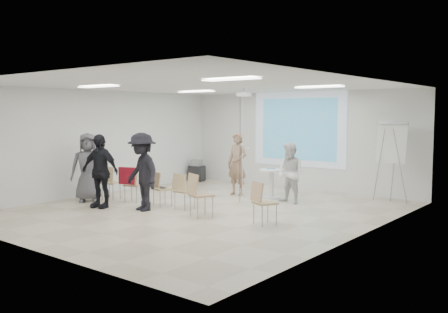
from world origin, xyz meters
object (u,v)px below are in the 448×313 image
Objects in this scene: chair_left_inner at (160,186)px; chair_left_mid at (132,182)px; chair_far_left at (109,180)px; chair_right_inner at (198,191)px; chair_center at (182,188)px; pedestal_table at (271,182)px; audience_mid at (142,167)px; flipchart_easel at (392,143)px; player_right at (291,170)px; player_left at (237,160)px; audience_left at (100,166)px; laptop at (163,187)px; audience_outer at (88,163)px; chair_right_far at (262,199)px; av_cart at (197,171)px.

chair_left_mid is at bearing -160.50° from chair_left_inner.
chair_far_left is 0.92× the size of chair_right_inner.
chair_left_mid reaches higher than chair_center.
audience_mid reaches higher than pedestal_table.
chair_far_left is at bearing -146.41° from flipchart_easel.
pedestal_table is 0.47× the size of player_right.
player_left reaches higher than pedestal_table.
audience_left is at bearing -148.45° from chair_center.
chair_left_inner is 0.41× the size of audience_mid.
flipchart_easel is (2.70, 4.55, 0.97)m from chair_right_inner.
chair_left_mid is 0.44× the size of audience_left.
laptop is 2.24m from audience_outer.
chair_far_left is 1.02× the size of chair_center.
audience_outer reaches higher than chair_left_inner.
chair_left_inner is at bearing -11.02° from chair_far_left.
pedestal_table is 4.96m from audience_outer.
chair_right_inner is (2.59, -0.33, 0.05)m from chair_left_mid.
player_left is 3.94m from audience_left.
player_right reaches higher than chair_right_far.
player_right is 1.92× the size of chair_far_left.
chair_far_left is 4.95m from chair_right_far.
pedestal_table is at bearing -34.97° from av_cart.
av_cart is at bearing 160.69° from pedestal_table.
chair_far_left is at bearing 179.92° from audience_mid.
audience_mid is 6.44m from flipchart_easel.
chair_right_far is (1.64, -2.87, 0.08)m from pedestal_table.
audience_left is (-2.68, -0.63, 0.46)m from chair_right_inner.
audience_left is 5.40m from av_cart.
chair_center is at bearing 15.61° from chair_left_inner.
player_right is 5.46× the size of laptop.
audience_left is 1.03× the size of audience_outer.
player_left reaches higher than chair_left_inner.
chair_right_far is (4.13, -0.06, 0.00)m from chair_left_mid.
pedestal_table is 0.39× the size of flipchart_easel.
audience_left is 7.49m from flipchart_easel.
chair_right_far reaches higher than pedestal_table.
player_left reaches higher than chair_right_inner.
audience_mid is (-2.26, -3.08, 0.19)m from player_right.
player_right is at bearing 15.39° from chair_far_left.
player_right reaches higher than pedestal_table.
audience_left is 1.18m from audience_mid.
player_right is 1.92× the size of chair_right_far.
chair_far_left is 1.23m from audience_left.
audience_left is at bearing -146.75° from audience_mid.
audience_outer is at bearing -136.56° from player_right.
player_left is 3.25m from chair_right_inner.
audience_outer is (-3.65, -0.28, 0.43)m from chair_right_inner.
av_cart is at bearing 90.58° from chair_left_mid.
laptop is 6.02m from flipchart_easel.
chair_right_far is at bearing 23.84° from audience_mid.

